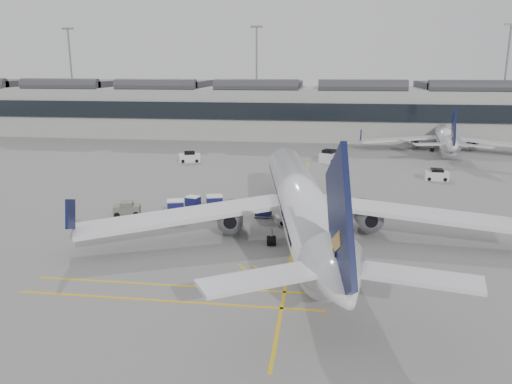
# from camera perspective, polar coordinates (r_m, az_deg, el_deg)

# --- Properties ---
(ground) EXTENTS (220.00, 220.00, 0.00)m
(ground) POSITION_cam_1_polar(r_m,az_deg,el_deg) (47.59, -7.88, -5.38)
(ground) COLOR gray
(ground) RESTS_ON ground
(terminal) EXTENTS (200.00, 20.45, 12.40)m
(terminal) POSITION_cam_1_polar(r_m,az_deg,el_deg) (116.10, 1.60, 9.46)
(terminal) COLOR #9E9E99
(terminal) RESTS_ON ground
(light_masts) EXTENTS (113.00, 0.60, 25.45)m
(light_masts) POSITION_cam_1_polar(r_m,az_deg,el_deg) (129.87, 1.57, 13.66)
(light_masts) COLOR slate
(light_masts) RESTS_ON ground
(apron_markings) EXTENTS (0.25, 60.00, 0.01)m
(apron_markings) POSITION_cam_1_polar(r_m,az_deg,el_deg) (55.48, 4.93, -2.42)
(apron_markings) COLOR gold
(apron_markings) RESTS_ON ground
(airliner_main) EXTENTS (40.74, 44.84, 11.99)m
(airliner_main) POSITION_cam_1_polar(r_m,az_deg,el_deg) (46.79, 5.12, -1.12)
(airliner_main) COLOR silver
(airliner_main) RESTS_ON ground
(airliner_far) EXTENTS (31.61, 34.75, 9.27)m
(airliner_far) POSITION_cam_1_polar(r_m,az_deg,el_deg) (102.06, 20.77, 5.95)
(airliner_far) COLOR silver
(airliner_far) RESTS_ON ground
(belt_loader) EXTENTS (5.18, 2.67, 2.05)m
(belt_loader) POSITION_cam_1_polar(r_m,az_deg,el_deg) (51.95, 4.39, -2.89)
(belt_loader) COLOR beige
(belt_loader) RESTS_ON ground
(baggage_cart_a) EXTENTS (1.87, 1.58, 1.88)m
(baggage_cart_a) POSITION_cam_1_polar(r_m,az_deg,el_deg) (53.66, 0.85, -1.84)
(baggage_cart_a) COLOR gray
(baggage_cart_a) RESTS_ON ground
(baggage_cart_b) EXTENTS (1.83, 1.64, 1.64)m
(baggage_cart_b) POSITION_cam_1_polar(r_m,az_deg,el_deg) (56.56, -7.21, -1.24)
(baggage_cart_b) COLOR gray
(baggage_cart_b) RESTS_ON ground
(baggage_cart_c) EXTENTS (2.23, 2.00, 1.98)m
(baggage_cart_c) POSITION_cam_1_polar(r_m,az_deg,el_deg) (54.00, -9.16, -1.86)
(baggage_cart_c) COLOR gray
(baggage_cart_c) RESTS_ON ground
(baggage_cart_d) EXTENTS (2.22, 2.00, 1.95)m
(baggage_cart_d) POSITION_cam_1_polar(r_m,az_deg,el_deg) (55.42, -4.76, -1.32)
(baggage_cart_d) COLOR gray
(baggage_cart_d) RESTS_ON ground
(ramp_agent_a) EXTENTS (0.70, 0.79, 1.82)m
(ramp_agent_a) POSITION_cam_1_polar(r_m,az_deg,el_deg) (54.14, 1.58, -1.80)
(ramp_agent_a) COLOR #FF440D
(ramp_agent_a) RESTS_ON ground
(ramp_agent_b) EXTENTS (0.99, 0.78, 2.00)m
(ramp_agent_b) POSITION_cam_1_polar(r_m,az_deg,el_deg) (53.17, -2.22, -2.01)
(ramp_agent_b) COLOR orange
(ramp_agent_b) RESTS_ON ground
(pushback_tug) EXTENTS (3.11, 2.35, 1.55)m
(pushback_tug) POSITION_cam_1_polar(r_m,az_deg,el_deg) (56.04, -14.52, -1.94)
(pushback_tug) COLOR #595C4E
(pushback_tug) RESTS_ON ground
(safety_cone_nose) EXTENTS (0.37, 0.37, 0.52)m
(safety_cone_nose) POSITION_cam_1_polar(r_m,az_deg,el_deg) (67.09, 5.16, 0.74)
(safety_cone_nose) COLOR #F24C0A
(safety_cone_nose) RESTS_ON ground
(safety_cone_engine) EXTENTS (0.34, 0.34, 0.47)m
(safety_cone_engine) POSITION_cam_1_polar(r_m,az_deg,el_deg) (51.73, 9.19, -3.54)
(safety_cone_engine) COLOR #F24C0A
(safety_cone_engine) RESTS_ON ground
(service_van_left) EXTENTS (3.83, 2.67, 1.79)m
(service_van_left) POSITION_cam_1_polar(r_m,az_deg,el_deg) (85.22, -7.59, 3.95)
(service_van_left) COLOR silver
(service_van_left) RESTS_ON ground
(service_van_mid) EXTENTS (3.47, 4.49, 2.07)m
(service_van_mid) POSITION_cam_1_polar(r_m,az_deg,el_deg) (85.56, 8.35, 4.05)
(service_van_mid) COLOR silver
(service_van_mid) RESTS_ON ground
(service_van_right) EXTENTS (3.28, 1.72, 1.66)m
(service_van_right) POSITION_cam_1_polar(r_m,az_deg,el_deg) (75.53, 19.94, 1.84)
(service_van_right) COLOR silver
(service_van_right) RESTS_ON ground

